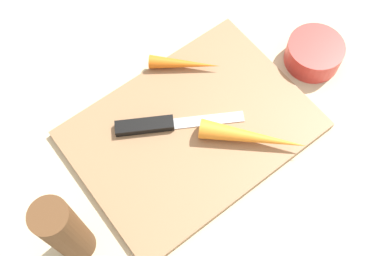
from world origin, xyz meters
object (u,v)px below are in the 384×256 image
at_px(small_bowl, 314,53).
at_px(carrot_long, 253,137).
at_px(knife, 153,125).
at_px(pepper_grinder, 65,232).
at_px(carrot_short, 185,64).
at_px(cutting_board, 192,130).

bearing_deg(small_bowl, carrot_long, -162.96).
relative_size(knife, pepper_grinder, 1.15).
height_order(carrot_short, pepper_grinder, pepper_grinder).
relative_size(carrot_long, small_bowl, 1.75).
relative_size(small_bowl, pepper_grinder, 0.59).
bearing_deg(pepper_grinder, small_bowl, 2.99).
height_order(cutting_board, carrot_long, carrot_long).
bearing_deg(cutting_board, small_bowl, -4.30).
relative_size(cutting_board, carrot_short, 3.10).
xyz_separation_m(knife, pepper_grinder, (-0.19, -0.08, 0.06)).
bearing_deg(small_bowl, carrot_short, 148.29).
bearing_deg(carrot_short, knife, -109.54).
distance_m(carrot_long, pepper_grinder, 0.30).
distance_m(carrot_long, small_bowl, 0.19).
distance_m(cutting_board, carrot_short, 0.11).
relative_size(knife, carrot_long, 1.12).
bearing_deg(carrot_short, pepper_grinder, -112.72).
bearing_deg(knife, carrot_long, -16.54).
distance_m(carrot_long, carrot_short, 0.17).
distance_m(carrot_short, pepper_grinder, 0.33).
xyz_separation_m(carrot_long, small_bowl, (0.18, 0.06, -0.01)).
distance_m(knife, small_bowl, 0.29).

